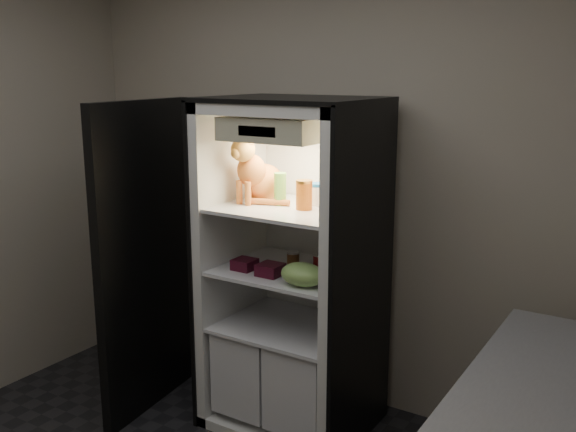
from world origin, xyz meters
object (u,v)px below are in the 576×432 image
object	(u,v)px
tabby_cat	(257,175)
berry_box_left	(245,264)
grape_bag	(303,274)
pepper_jar	(352,192)
salsa_jar	(304,195)
cream_carton	(328,207)
soda_can_b	(326,262)
refrigerator	(295,291)
mayo_tub	(317,194)
condiment_jar	(293,260)
soda_can_a	(334,260)
parmesan_shaker	(280,189)
berry_box_right	(270,270)
soda_can_c	(320,267)

from	to	relation	value
tabby_cat	berry_box_left	world-z (taller)	tabby_cat
grape_bag	pepper_jar	bearing A→B (deg)	72.98
salsa_jar	cream_carton	size ratio (longest dim) A/B	1.45
grape_bag	soda_can_b	bearing A→B (deg)	89.44
tabby_cat	grape_bag	distance (m)	0.66
refrigerator	cream_carton	distance (m)	0.65
mayo_tub	condiment_jar	distance (m)	0.39
salsa_jar	condiment_jar	bearing A→B (deg)	159.74
cream_carton	refrigerator	bearing A→B (deg)	149.39
soda_can_a	berry_box_left	xyz separation A→B (m)	(-0.42, -0.25, -0.03)
soda_can_a	soda_can_b	world-z (taller)	soda_can_b
salsa_jar	soda_can_b	world-z (taller)	salsa_jar
salsa_jar	soda_can_b	distance (m)	0.39
tabby_cat	soda_can_b	distance (m)	0.62
parmesan_shaker	berry_box_left	size ratio (longest dim) A/B	1.53
soda_can_b	condiment_jar	world-z (taller)	soda_can_b
tabby_cat	condiment_jar	size ratio (longest dim) A/B	4.21
tabby_cat	condiment_jar	bearing A→B (deg)	5.35
cream_carton	berry_box_right	distance (m)	0.49
condiment_jar	grape_bag	bearing A→B (deg)	-48.91
soda_can_b	soda_can_c	xyz separation A→B (m)	(0.02, -0.09, 0.00)
cream_carton	soda_can_b	xyz separation A→B (m)	(-0.09, 0.15, -0.34)
tabby_cat	soda_can_c	bearing A→B (deg)	-3.79
refrigerator	berry_box_right	size ratio (longest dim) A/B	15.01
refrigerator	salsa_jar	xyz separation A→B (m)	(0.10, -0.08, 0.58)
condiment_jar	berry_box_left	size ratio (longest dim) A/B	0.82
refrigerator	soda_can_c	world-z (taller)	refrigerator
pepper_jar	berry_box_left	bearing A→B (deg)	-152.22
soda_can_c	berry_box_left	bearing A→B (deg)	-169.30
refrigerator	salsa_jar	size ratio (longest dim) A/B	11.95
parmesan_shaker	grape_bag	size ratio (longest dim) A/B	0.74
condiment_jar	soda_can_c	bearing A→B (deg)	-20.42
refrigerator	mayo_tub	distance (m)	0.57
soda_can_c	condiment_jar	bearing A→B (deg)	159.58
refrigerator	soda_can_c	xyz separation A→B (m)	(0.23, -0.12, 0.21)
salsa_jar	soda_can_b	size ratio (longest dim) A/B	1.27
mayo_tub	parmesan_shaker	bearing A→B (deg)	-150.16
berry_box_left	salsa_jar	bearing A→B (deg)	22.93
parmesan_shaker	soda_can_a	size ratio (longest dim) A/B	1.46
tabby_cat	soda_can_c	xyz separation A→B (m)	(0.45, -0.09, -0.44)
soda_can_c	berry_box_right	world-z (taller)	soda_can_c
condiment_jar	pepper_jar	bearing A→B (deg)	20.20
mayo_tub	cream_carton	world-z (taller)	mayo_tub
mayo_tub	soda_can_b	size ratio (longest dim) A/B	0.98
mayo_tub	berry_box_right	size ratio (longest dim) A/B	0.98
tabby_cat	soda_can_b	xyz separation A→B (m)	(0.44, 0.01, -0.44)
soda_can_c	condiment_jar	world-z (taller)	soda_can_c
soda_can_a	tabby_cat	bearing A→B (deg)	-169.98
parmesan_shaker	refrigerator	bearing A→B (deg)	34.67
mayo_tub	soda_can_b	bearing A→B (deg)	-38.89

